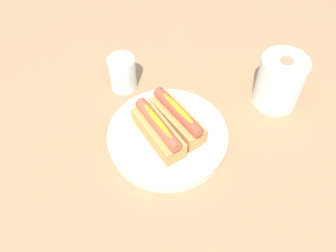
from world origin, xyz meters
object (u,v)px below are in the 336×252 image
Objects in this scene: hotdog_front at (158,130)px; paper_towel_roll at (280,82)px; water_glass at (123,74)px; hotdog_back at (178,118)px; serving_bowl at (168,136)px.

paper_towel_roll is (-0.00, 0.32, 0.00)m from hotdog_front.
water_glass is (-0.22, 0.00, -0.02)m from hotdog_front.
hotdog_back reaches higher than water_glass.
serving_bowl is at bearing 103.26° from hotdog_front.
water_glass is (-0.20, -0.05, -0.02)m from hotdog_back.
hotdog_back is 0.27m from paper_towel_roll.
serving_bowl is 0.05m from hotdog_back.
paper_towel_roll is at bearing 89.63° from serving_bowl.
paper_towel_roll reaches higher than water_glass.
serving_bowl is 1.77× the size of hotdog_front.
paper_towel_roll is at bearing 90.78° from hotdog_front.
hotdog_front is at bearing -76.74° from hotdog_back.
hotdog_back is at bearing 14.22° from water_glass.
hotdog_front is 1.72× the size of water_glass.
serving_bowl is at bearing 6.79° from water_glass.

